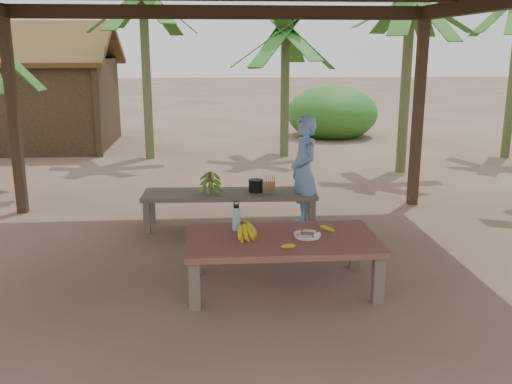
{
  "coord_description": "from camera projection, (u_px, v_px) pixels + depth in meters",
  "views": [
    {
      "loc": [
        -0.15,
        -5.63,
        2.24
      ],
      "look_at": [
        0.3,
        0.04,
        0.8
      ],
      "focal_mm": 40.0,
      "sensor_mm": 36.0,
      "label": 1
    }
  ],
  "objects": [
    {
      "name": "loose_banana_front",
      "position": [
        288.0,
        246.0,
        5.08
      ],
      "size": [
        0.16,
        0.11,
        0.04
      ],
      "primitive_type": "ellipsoid",
      "rotation": [
        0.0,
        0.0,
        2.05
      ],
      "color": "yellow",
      "rests_on": "work_table"
    },
    {
      "name": "banana_plant_ne",
      "position": [
        410.0,
        10.0,
        9.92
      ],
      "size": [
        1.8,
        1.8,
        3.39
      ],
      "color": "#596638",
      "rests_on": "ground"
    },
    {
      "name": "woman",
      "position": [
        304.0,
        172.0,
        7.22
      ],
      "size": [
        0.44,
        0.58,
        1.43
      ],
      "primitive_type": "imported",
      "rotation": [
        0.0,
        0.0,
        -1.37
      ],
      "color": "#6B95CA",
      "rests_on": "ground"
    },
    {
      "name": "ground",
      "position": [
        228.0,
        267.0,
        6.0
      ],
      "size": [
        80.0,
        80.0,
        0.0
      ],
      "primitive_type": "plane",
      "color": "brown",
      "rests_on": "ground"
    },
    {
      "name": "loose_banana_side",
      "position": [
        328.0,
        228.0,
        5.58
      ],
      "size": [
        0.15,
        0.14,
        0.04
      ],
      "primitive_type": "ellipsoid",
      "rotation": [
        0.0,
        0.0,
        0.89
      ],
      "color": "yellow",
      "rests_on": "work_table"
    },
    {
      "name": "bench",
      "position": [
        230.0,
        197.0,
        7.28
      ],
      "size": [
        2.22,
        0.69,
        0.45
      ],
      "rotation": [
        0.0,
        0.0,
        -0.04
      ],
      "color": "brown",
      "rests_on": "ground"
    },
    {
      "name": "banana_plant_nw",
      "position": [
        143.0,
        6.0,
        11.18
      ],
      "size": [
        1.8,
        1.8,
        3.55
      ],
      "color": "#596638",
      "rests_on": "ground"
    },
    {
      "name": "hut",
      "position": [
        21.0,
        99.0,
        13.11
      ],
      "size": [
        4.4,
        3.43,
        2.85
      ],
      "color": "black",
      "rests_on": "ground"
    },
    {
      "name": "water_flask",
      "position": [
        236.0,
        218.0,
        5.59
      ],
      "size": [
        0.08,
        0.08,
        0.29
      ],
      "color": "#3DC1AD",
      "rests_on": "work_table"
    },
    {
      "name": "plate",
      "position": [
        307.0,
        235.0,
        5.39
      ],
      "size": [
        0.26,
        0.26,
        0.04
      ],
      "color": "white",
      "rests_on": "work_table"
    },
    {
      "name": "green_banana_stalk",
      "position": [
        211.0,
        182.0,
        7.22
      ],
      "size": [
        0.26,
        0.26,
        0.28
      ],
      "primitive_type": null,
      "rotation": [
        0.0,
        0.0,
        -0.04
      ],
      "color": "#598C2D",
      "rests_on": "bench"
    },
    {
      "name": "skewer_rack",
      "position": [
        269.0,
        184.0,
        7.21
      ],
      "size": [
        0.18,
        0.09,
        0.24
      ],
      "primitive_type": null,
      "rotation": [
        0.0,
        0.0,
        -0.04
      ],
      "color": "#A57F47",
      "rests_on": "bench"
    },
    {
      "name": "banana_plant_n",
      "position": [
        286.0,
        42.0,
        11.58
      ],
      "size": [
        1.8,
        1.8,
        2.85
      ],
      "color": "#596638",
      "rests_on": "ground"
    },
    {
      "name": "cooking_pot",
      "position": [
        256.0,
        186.0,
        7.28
      ],
      "size": [
        0.18,
        0.18,
        0.15
      ],
      "primitive_type": "cylinder",
      "color": "black",
      "rests_on": "bench"
    },
    {
      "name": "ripe_banana_bunch",
      "position": [
        242.0,
        229.0,
        5.35
      ],
      "size": [
        0.35,
        0.33,
        0.17
      ],
      "primitive_type": null,
      "rotation": [
        0.0,
        0.0,
        -0.39
      ],
      "color": "yellow",
      "rests_on": "work_table"
    },
    {
      "name": "work_table",
      "position": [
        282.0,
        244.0,
        5.4
      ],
      "size": [
        1.8,
        1.01,
        0.5
      ],
      "rotation": [
        0.0,
        0.0,
        -0.0
      ],
      "color": "brown",
      "rests_on": "ground"
    }
  ]
}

